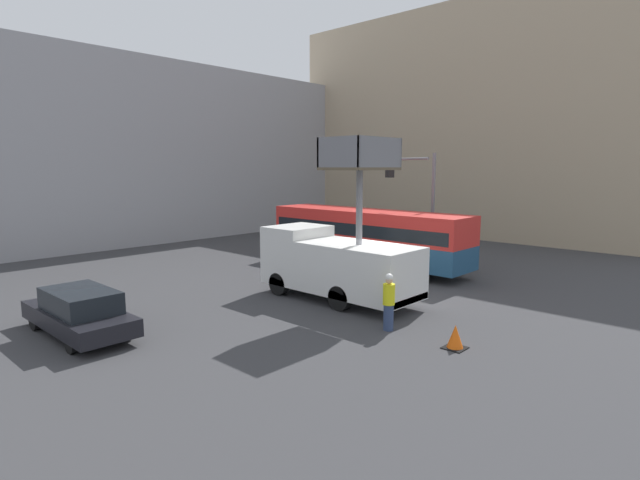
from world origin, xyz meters
The scene contains 10 objects.
ground_plane centered at (0.00, 0.00, 0.00)m, with size 120.00×120.00×0.00m, color #38383A.
building_backdrop_far centered at (0.00, 23.91, 6.12)m, with size 44.00×10.00×12.24m.
building_backdrop_side centered at (23.07, 6.79, 8.38)m, with size 10.00×28.00×16.75m.
utility_truck centered at (-0.93, 0.90, 1.55)m, with size 2.51×6.50×6.18m.
city_bus centered at (4.93, 3.96, 1.76)m, with size 2.50×11.09×2.96m.
traffic_light_pole centered at (6.19, 1.80, 3.91)m, with size 2.66×2.41×5.84m.
road_worker_near_truck centered at (-2.60, -2.74, 0.92)m, with size 0.38×0.38×1.84m.
road_worker_directing centered at (1.63, 1.71, 0.89)m, with size 0.38×0.38×1.78m.
traffic_cone_near_truck centered at (-2.62, -5.08, 0.33)m, with size 0.61×0.61×0.69m.
parked_car_curbside centered at (-9.48, 3.92, 0.74)m, with size 1.80×4.75×1.46m.
Camera 1 is at (-15.26, -11.59, 5.15)m, focal length 28.00 mm.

